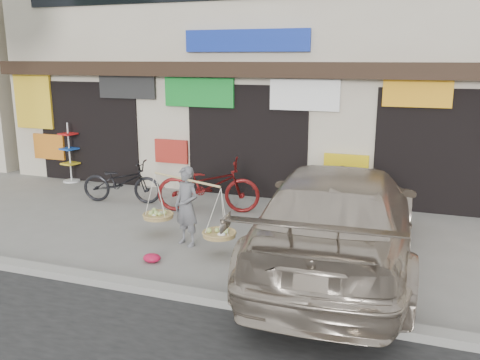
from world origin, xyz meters
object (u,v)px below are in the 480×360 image
(street_vendor, at_px, (187,210))
(display_rack, at_px, (70,158))
(bike_0, at_px, (122,182))
(bike_2, at_px, (208,185))
(suv, at_px, (338,217))

(street_vendor, xyz_separation_m, display_rack, (-5.08, 3.32, -0.01))
(bike_0, relative_size, bike_2, 0.83)
(bike_2, relative_size, suv, 0.38)
(bike_2, xyz_separation_m, display_rack, (-4.64, 1.30, 0.06))
(street_vendor, relative_size, display_rack, 1.25)
(display_rack, bearing_deg, bike_0, -27.94)
(suv, distance_m, display_rack, 8.51)
(bike_0, height_order, bike_2, bike_2)
(street_vendor, distance_m, suv, 2.72)
(display_rack, bearing_deg, suv, -23.59)
(street_vendor, height_order, display_rack, display_rack)
(street_vendor, relative_size, suv, 0.35)
(bike_2, bearing_deg, suv, -138.96)
(street_vendor, bearing_deg, display_rack, 167.72)
(suv, bearing_deg, bike_0, -24.06)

